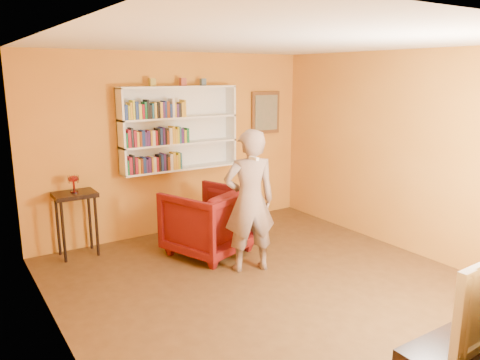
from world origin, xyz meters
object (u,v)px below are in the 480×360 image
object	(u,v)px
console_table	(75,204)
armchair	(208,221)
ruby_lustre	(73,180)
person	(250,201)
bookshelf	(178,128)

from	to	relation	value
console_table	armchair	distance (m)	1.76
ruby_lustre	person	size ratio (longest dim) A/B	0.13
armchair	ruby_lustre	bearing A→B (deg)	-50.50
armchair	person	bearing A→B (deg)	82.04
console_table	person	world-z (taller)	person
person	ruby_lustre	bearing A→B (deg)	-28.09
console_table	person	bearing A→B (deg)	-44.78
bookshelf	ruby_lustre	world-z (taller)	bookshelf
person	armchair	bearing A→B (deg)	-61.42
armchair	person	size ratio (longest dim) A/B	0.56
bookshelf	armchair	world-z (taller)	bookshelf
bookshelf	person	world-z (taller)	bookshelf
bookshelf	armchair	bearing A→B (deg)	-95.16
console_table	bookshelf	bearing A→B (deg)	5.73
console_table	ruby_lustre	world-z (taller)	ruby_lustre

